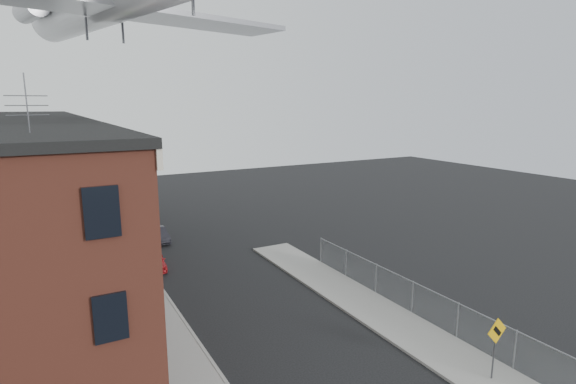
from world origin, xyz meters
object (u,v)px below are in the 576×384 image
Objects in this scene: street_tree at (107,198)px; car_far at (148,221)px; utility_pole at (121,208)px; car_mid at (158,235)px; car_near at (154,260)px; warning_sign at (496,339)px.

car_far is at bearing 21.53° from street_tree.
utility_pole reaches higher than street_tree.
car_near is at bearing -106.44° from car_mid.
street_tree reaches higher than warning_sign.
car_mid is 4.50m from car_far.
warning_sign is 0.31× the size of utility_pole.
car_near is 6.32m from car_mid.
utility_pole reaches higher than car_near.
utility_pole is 1.93× the size of car_far.
street_tree is at bearing -150.51° from car_far.
car_near is 0.74× the size of car_far.
street_tree is 1.46× the size of car_mid.
utility_pole is at bearing 120.48° from warning_sign.
car_near is (-9.20, 19.72, -1.30)m from warning_sign.
car_far is at bearing 103.72° from warning_sign.
utility_pole reaches higher than warning_sign.
warning_sign is at bearing -74.89° from car_mid.
car_mid is (3.67, 6.79, -4.09)m from utility_pole.
car_far is (0.13, 4.50, 0.09)m from car_mid.
warning_sign is 22.25m from utility_pole.
car_mid is (-7.53, 25.82, -1.30)m from warning_sign.
street_tree is 1.12× the size of car_far.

